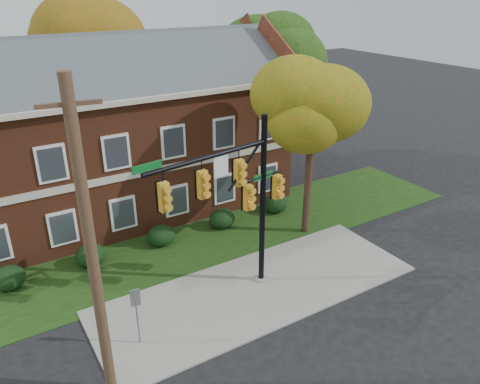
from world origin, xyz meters
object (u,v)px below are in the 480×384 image
hedge_center (161,236)px  hedge_left (91,255)px  hedge_right (222,219)px  tree_near_right (318,107)px  tree_right_rear (278,49)px  hedge_far_right (275,204)px  tree_far_rear (93,36)px  hedge_far_left (8,278)px  utility_pole (91,253)px  apartment_building (118,124)px  sign_post (136,308)px  traffic_signal (238,193)px

hedge_center → hedge_left: bearing=180.0°
hedge_right → tree_near_right: bearing=-37.3°
tree_right_rear → hedge_left: bearing=-157.6°
hedge_far_right → tree_far_rear: tree_far_rear is taller
hedge_far_left → tree_far_rear: tree_far_rear is taller
hedge_center → utility_pole: utility_pole is taller
apartment_building → hedge_left: apartment_building is taller
hedge_right → sign_post: sign_post is taller
hedge_right → tree_near_right: tree_near_right is taller
hedge_center → tree_near_right: tree_near_right is taller
apartment_building → hedge_far_right: bearing=-36.9°
tree_right_rear → utility_pole: (-16.31, -13.81, -2.98)m
utility_pole → sign_post: 4.11m
hedge_right → utility_pole: bearing=-137.8°
hedge_far_right → hedge_far_left: bearing=180.0°
tree_far_rear → traffic_signal: 18.98m
traffic_signal → apartment_building: bearing=86.9°
hedge_left → tree_right_rear: 17.74m
tree_near_right → utility_pole: bearing=-158.3°
hedge_center → hedge_far_right: bearing=0.0°
utility_pole → sign_post: (1.53, 1.51, -3.51)m
traffic_signal → tree_right_rear: bearing=39.3°
tree_right_rear → sign_post: tree_right_rear is taller
hedge_far_left → apartment_building: bearing=36.9°
traffic_signal → hedge_far_right: bearing=33.6°
apartment_building → hedge_far_right: apartment_building is taller
apartment_building → hedge_far_right: (7.00, -5.25, -4.46)m
tree_right_rear → utility_pole: 21.58m
sign_post → apartment_building: bearing=79.9°
tree_near_right → hedge_right: bearing=142.7°
hedge_far_right → hedge_left: bearing=180.0°
tree_right_rear → sign_post: (-14.78, -12.30, -6.49)m
hedge_center → tree_near_right: (7.22, -2.83, 6.14)m
tree_far_rear → traffic_signal: size_ratio=1.53×
tree_right_rear → tree_near_right: bearing=-114.6°
apartment_building → sign_post: apartment_building is taller
tree_near_right → tree_right_rear: 9.94m
hedge_center → sign_post: sign_post is taller
hedge_right → hedge_far_right: same height
hedge_left → traffic_signal: traffic_signal is taller
hedge_far_left → tree_near_right: tree_near_right is taller
apartment_building → tree_far_rear: 8.84m
hedge_far_left → traffic_signal: 10.65m
hedge_center → hedge_far_right: (7.00, 0.00, 0.00)m
traffic_signal → utility_pole: utility_pole is taller
hedge_left → hedge_center: same height
hedge_far_left → tree_far_rear: size_ratio=0.12×
tree_right_rear → tree_far_rear: 12.20m
hedge_center → tree_right_rear: bearing=28.4°
hedge_left → hedge_far_right: size_ratio=1.00×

